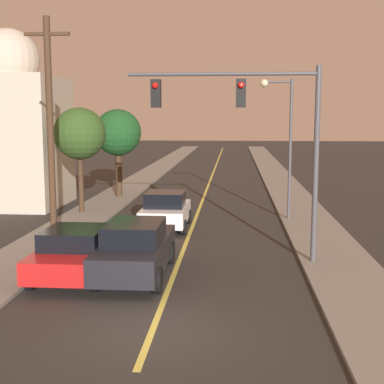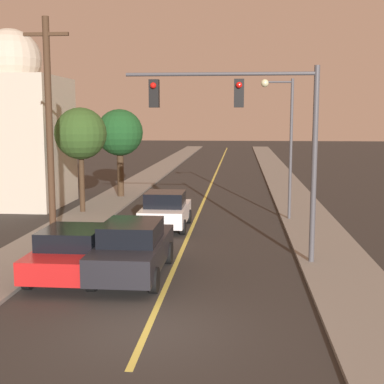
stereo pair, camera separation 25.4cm
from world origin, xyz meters
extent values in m
plane|color=#2D2B28|center=(0.00, 0.00, 0.00)|extent=(200.00, 200.00, 0.00)
cube|color=#2D2B28|center=(0.00, 36.00, 0.01)|extent=(8.13, 80.00, 0.01)
cube|color=#D1C14C|center=(0.00, 36.00, 0.01)|extent=(0.16, 76.00, 0.00)
cube|color=gray|center=(-5.32, 36.00, 0.06)|extent=(2.50, 80.00, 0.12)
cube|color=gray|center=(5.32, 36.00, 0.06)|extent=(2.50, 80.00, 0.12)
cube|color=black|center=(-1.14, 4.18, 0.76)|extent=(1.87, 4.87, 0.78)
cube|color=black|center=(-1.14, 3.98, 1.44)|extent=(1.64, 2.19, 0.59)
cylinder|color=black|center=(-2.03, 5.69, 0.37)|extent=(0.22, 0.74, 0.74)
cylinder|color=black|center=(-0.25, 5.69, 0.37)|extent=(0.22, 0.74, 0.74)
cylinder|color=black|center=(-2.03, 2.67, 0.37)|extent=(0.22, 0.74, 0.74)
cylinder|color=black|center=(-0.25, 2.67, 0.37)|extent=(0.22, 0.74, 0.74)
cube|color=white|center=(-1.14, 11.37, 0.66)|extent=(1.87, 3.90, 0.69)
cube|color=black|center=(-1.14, 11.21, 1.32)|extent=(1.64, 1.75, 0.63)
cylinder|color=black|center=(-2.03, 12.58, 0.32)|extent=(0.22, 0.64, 0.64)
cylinder|color=black|center=(-0.25, 12.58, 0.32)|extent=(0.22, 0.64, 0.64)
cylinder|color=black|center=(-2.03, 10.16, 0.32)|extent=(0.22, 0.64, 0.64)
cylinder|color=black|center=(-0.25, 10.16, 0.32)|extent=(0.22, 0.64, 0.64)
cube|color=red|center=(-2.93, 4.03, 0.68)|extent=(1.96, 4.39, 0.65)
cube|color=black|center=(-2.93, 3.85, 1.27)|extent=(1.73, 1.98, 0.54)
cylinder|color=black|center=(-3.86, 5.39, 0.35)|extent=(0.22, 0.71, 0.71)
cylinder|color=black|center=(-2.00, 5.39, 0.35)|extent=(0.22, 0.71, 0.71)
cylinder|color=black|center=(-3.86, 2.67, 0.35)|extent=(0.22, 0.71, 0.71)
cylinder|color=black|center=(-2.00, 2.67, 0.35)|extent=(0.22, 0.71, 0.71)
cylinder|color=#47474C|center=(4.47, 5.97, 3.30)|extent=(0.18, 0.18, 6.35)
cylinder|color=#47474C|center=(1.41, 5.97, 6.22)|extent=(6.12, 0.12, 0.12)
cube|color=black|center=(2.02, 5.97, 5.61)|extent=(0.32, 0.28, 0.90)
sphere|color=red|center=(2.02, 5.79, 5.86)|extent=(0.20, 0.20, 0.20)
cube|color=black|center=(-0.73, 5.97, 5.61)|extent=(0.32, 0.28, 0.90)
sphere|color=red|center=(-0.73, 5.79, 5.86)|extent=(0.20, 0.20, 0.20)
cylinder|color=#47474C|center=(4.42, 13.57, 3.36)|extent=(0.14, 0.14, 6.47)
cylinder|color=#47474C|center=(3.79, 13.57, 6.44)|extent=(1.25, 0.09, 0.09)
sphere|color=beige|center=(3.16, 13.57, 6.39)|extent=(0.36, 0.36, 0.36)
cylinder|color=#422D1E|center=(-4.67, 7.01, 4.21)|extent=(0.24, 0.24, 8.18)
cube|color=#422D1E|center=(-4.67, 7.01, 7.70)|extent=(1.60, 0.12, 0.12)
cylinder|color=#3D2B1C|center=(-5.82, 14.52, 1.63)|extent=(0.26, 0.26, 3.03)
sphere|color=#2D4C1E|center=(-5.82, 14.52, 4.05)|extent=(2.57, 2.57, 2.57)
cylinder|color=#3D2B1C|center=(-5.08, 19.94, 1.55)|extent=(0.39, 0.39, 2.86)
sphere|color=#19471E|center=(-5.08, 19.94, 3.95)|extent=(2.77, 2.77, 2.77)
cube|color=#BCB29E|center=(-10.22, 16.81, 3.50)|extent=(5.31, 5.31, 7.01)
sphere|color=#BCB29E|center=(-10.22, 16.81, 7.90)|extent=(3.24, 3.24, 3.24)
camera|label=1|loc=(1.83, -11.53, 4.85)|focal=50.00mm
camera|label=2|loc=(2.08, -11.51, 4.85)|focal=50.00mm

